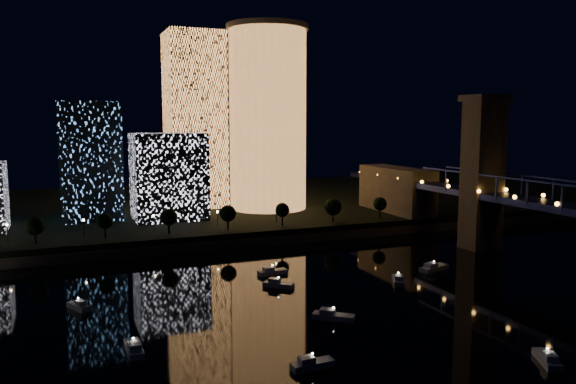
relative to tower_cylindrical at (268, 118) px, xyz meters
name	(u,v)px	position (x,y,z in m)	size (l,w,h in m)	color
ground	(395,325)	(-19.25, -127.74, -43.07)	(520.00, 520.00, 0.00)	black
far_bank	(206,206)	(-19.25, 32.26, -40.57)	(420.00, 160.00, 5.00)	black
seawall	(262,240)	(-19.25, -45.74, -41.57)	(420.00, 6.00, 3.00)	#6B5E4C
tower_cylindrical	(268,118)	(0.00, 0.00, 0.00)	(34.00, 34.00, 75.89)	#F1984D
tower_rectangular	(195,121)	(-26.87, 17.86, -1.01)	(23.30, 23.30, 74.13)	#F1984D
midrise_blocks	(66,174)	(-79.50, -2.32, -20.66)	(96.39, 40.99, 43.86)	silver
motorboats	(317,307)	(-30.33, -113.68, -42.26)	(101.50, 76.89, 2.78)	silver
esplanade_trees	(141,219)	(-58.18, -39.74, -32.60)	(165.90, 6.71, 8.85)	black
street_lamps	(154,220)	(-53.25, -33.74, -34.05)	(132.70, 0.70, 5.65)	black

